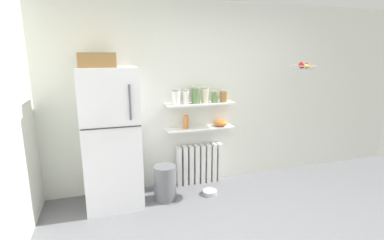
% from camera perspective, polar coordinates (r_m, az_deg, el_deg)
% --- Properties ---
extents(ground_plane, '(7.04, 7.04, 0.00)m').
position_cam_1_polar(ground_plane, '(3.31, 11.41, -22.02)').
color(ground_plane, slate).
extents(back_wall, '(7.04, 0.10, 2.60)m').
position_cam_1_polar(back_wall, '(4.17, 2.01, 4.96)').
color(back_wall, silver).
rests_on(back_wall, ground_plane).
extents(refrigerator, '(0.68, 0.66, 1.90)m').
position_cam_1_polar(refrigerator, '(3.67, -15.83, -2.99)').
color(refrigerator, silver).
rests_on(refrigerator, ground_plane).
extents(radiator, '(0.69, 0.12, 0.59)m').
position_cam_1_polar(radiator, '(4.29, 1.49, -8.75)').
color(radiator, white).
rests_on(radiator, ground_plane).
extents(wall_shelf_lower, '(0.98, 0.22, 0.02)m').
position_cam_1_polar(wall_shelf_lower, '(4.09, 1.67, -1.67)').
color(wall_shelf_lower, white).
extents(wall_shelf_upper, '(0.98, 0.22, 0.02)m').
position_cam_1_polar(wall_shelf_upper, '(4.01, 1.70, 3.21)').
color(wall_shelf_upper, white).
extents(storage_jar_0, '(0.12, 0.12, 0.20)m').
position_cam_1_polar(storage_jar_0, '(3.90, -3.20, 4.59)').
color(storage_jar_0, silver).
rests_on(storage_jar_0, wall_shelf_upper).
extents(storage_jar_1, '(0.09, 0.09, 0.20)m').
position_cam_1_polar(storage_jar_1, '(3.93, -1.20, 4.64)').
color(storage_jar_1, silver).
rests_on(storage_jar_1, wall_shelf_upper).
extents(storage_jar_2, '(0.11, 0.11, 0.23)m').
position_cam_1_polar(storage_jar_2, '(3.97, 0.75, 4.96)').
color(storage_jar_2, '#5B7F4C').
rests_on(storage_jar_2, wall_shelf_upper).
extents(storage_jar_3, '(0.10, 0.10, 0.22)m').
position_cam_1_polar(storage_jar_3, '(4.02, 2.66, 4.98)').
color(storage_jar_3, beige).
rests_on(storage_jar_3, wall_shelf_upper).
extents(storage_jar_4, '(0.09, 0.09, 0.17)m').
position_cam_1_polar(storage_jar_4, '(4.07, 4.53, 4.67)').
color(storage_jar_4, '#5B7F4C').
rests_on(storage_jar_4, wall_shelf_upper).
extents(storage_jar_5, '(0.10, 0.10, 0.17)m').
position_cam_1_polar(storage_jar_5, '(4.13, 6.35, 4.75)').
color(storage_jar_5, olive).
rests_on(storage_jar_5, wall_shelf_upper).
extents(vase, '(0.07, 0.07, 0.19)m').
position_cam_1_polar(vase, '(4.00, -1.18, -0.42)').
color(vase, '#CC7033').
rests_on(vase, wall_shelf_lower).
extents(shelf_bowl, '(0.20, 0.20, 0.09)m').
position_cam_1_polar(shelf_bowl, '(4.19, 5.75, -0.58)').
color(shelf_bowl, orange).
rests_on(shelf_bowl, wall_shelf_lower).
extents(trash_bin, '(0.29, 0.29, 0.47)m').
position_cam_1_polar(trash_bin, '(3.87, -5.40, -12.34)').
color(trash_bin, slate).
rests_on(trash_bin, ground_plane).
extents(pet_food_bowl, '(0.20, 0.20, 0.05)m').
position_cam_1_polar(pet_food_bowl, '(4.08, 3.57, -14.15)').
color(pet_food_bowl, '#B7B7BC').
rests_on(pet_food_bowl, ground_plane).
extents(hanging_fruit_basket, '(0.33, 0.33, 0.10)m').
position_cam_1_polar(hanging_fruit_basket, '(4.26, 21.42, 9.95)').
color(hanging_fruit_basket, '#B2B2B7').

